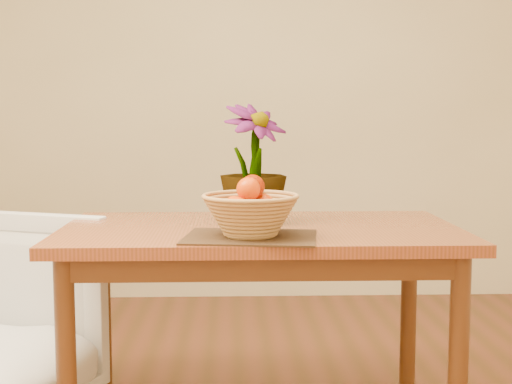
{
  "coord_description": "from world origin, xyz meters",
  "views": [
    {
      "loc": [
        -0.1,
        -2.19,
        1.14
      ],
      "look_at": [
        -0.02,
        0.08,
        0.9
      ],
      "focal_mm": 50.0,
      "sensor_mm": 36.0,
      "label": 1
    }
  ],
  "objects": [
    {
      "name": "table",
      "position": [
        0.0,
        0.3,
        0.66
      ],
      "size": [
        1.4,
        0.8,
        0.75
      ],
      "color": "brown",
      "rests_on": "floor"
    },
    {
      "name": "wall_back",
      "position": [
        0.0,
        2.25,
        1.35
      ],
      "size": [
        4.0,
        0.02,
        2.7
      ],
      "primitive_type": "cube",
      "color": "#FFEDC2",
      "rests_on": "floor"
    },
    {
      "name": "potted_plant",
      "position": [
        -0.02,
        0.37,
        0.97
      ],
      "size": [
        0.34,
        0.34,
        0.44
      ],
      "primitive_type": "imported",
      "rotation": [
        0.0,
        0.0,
        0.68
      ],
      "color": "#174012",
      "rests_on": "table"
    },
    {
      "name": "wicker_basket",
      "position": [
        -0.04,
        0.06,
        0.82
      ],
      "size": [
        0.31,
        0.31,
        0.13
      ],
      "color": "tan",
      "rests_on": "placemat"
    },
    {
      "name": "placemat",
      "position": [
        -0.04,
        0.06,
        0.75
      ],
      "size": [
        0.46,
        0.36,
        0.01
      ],
      "primitive_type": "cube",
      "rotation": [
        0.0,
        0.0,
        -0.13
      ],
      "color": "#3A2515",
      "rests_on": "table"
    },
    {
      "name": "orange_pile",
      "position": [
        -0.04,
        0.06,
        0.87
      ],
      "size": [
        0.17,
        0.18,
        0.14
      ],
      "rotation": [
        0.0,
        0.0,
        0.27
      ],
      "color": "#E03F03",
      "rests_on": "wicker_basket"
    }
  ]
}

